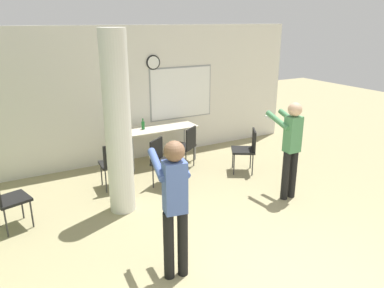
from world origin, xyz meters
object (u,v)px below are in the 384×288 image
chair_table_front (163,159)px  chair_table_right (185,144)px  chair_table_left (114,162)px  chair_mid_room (247,147)px  person_playing_front (174,199)px  bottle_on_table (143,125)px  person_playing_side (291,143)px  chair_by_left_wall (6,197)px  folding_table (160,130)px

chair_table_front → chair_table_right: bearing=36.6°
chair_table_left → chair_mid_room: (2.54, -0.50, 0.00)m
chair_mid_room → person_playing_front: (-2.66, -2.17, 0.48)m
chair_table_front → bottle_on_table: bearing=85.1°
chair_table_left → person_playing_front: person_playing_front is taller
bottle_on_table → person_playing_side: bearing=-59.6°
chair_mid_room → chair_table_front: 1.73m
person_playing_side → person_playing_front: 2.74m
chair_table_right → person_playing_front: (-1.69, -2.93, 0.48)m
person_playing_side → chair_table_left: bearing=144.5°
chair_by_left_wall → chair_mid_room: bearing=1.2°
chair_table_right → chair_mid_room: same height
folding_table → chair_table_right: 0.67m
chair_table_right → chair_table_front: bearing=-143.4°
chair_table_left → chair_table_right: bearing=9.3°
chair_table_left → chair_by_left_wall: (-1.76, -0.60, 0.00)m
chair_table_right → chair_mid_room: size_ratio=1.00×
folding_table → chair_mid_room: chair_mid_room is taller
chair_table_left → person_playing_side: person_playing_side is taller
chair_table_left → chair_mid_room: 2.59m
chair_by_left_wall → person_playing_front: person_playing_front is taller
bottle_on_table → chair_by_left_wall: bearing=-151.4°
chair_by_left_wall → chair_table_front: (2.58, 0.30, 0.00)m
bottle_on_table → chair_table_left: bottle_on_table is taller
chair_table_left → person_playing_front: (-0.12, -2.67, 0.48)m
chair_by_left_wall → person_playing_side: bearing=-15.4°
chair_table_right → chair_mid_room: bearing=-38.1°
folding_table → chair_table_front: bearing=-112.1°
folding_table → person_playing_front: size_ratio=0.91×
chair_mid_room → folding_table: bearing=133.5°
person_playing_side → person_playing_front: bearing=-160.6°
chair_by_left_wall → person_playing_side: (4.23, -1.16, 0.47)m
folding_table → chair_by_left_wall: chair_by_left_wall is taller
folding_table → chair_table_front: size_ratio=1.76×
bottle_on_table → folding_table: bearing=-7.3°
chair_by_left_wall → chair_table_front: 2.60m
person_playing_side → person_playing_front: person_playing_front is taller
chair_table_left → chair_by_left_wall: 1.86m
chair_table_right → person_playing_side: size_ratio=0.52×
bottle_on_table → person_playing_side: (1.54, -2.63, 0.13)m
chair_table_left → chair_mid_room: same height
chair_table_right → chair_by_left_wall: same height
bottle_on_table → chair_table_right: bottle_on_table is taller
chair_by_left_wall → person_playing_front: bearing=-51.6°
folding_table → person_playing_front: bearing=-111.8°
person_playing_side → chair_table_right: bearing=114.0°
chair_table_right → chair_table_front: size_ratio=1.00×
folding_table → chair_table_left: (-1.28, -0.82, -0.19)m
folding_table → person_playing_side: 2.86m
bottle_on_table → chair_table_left: size_ratio=0.26×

